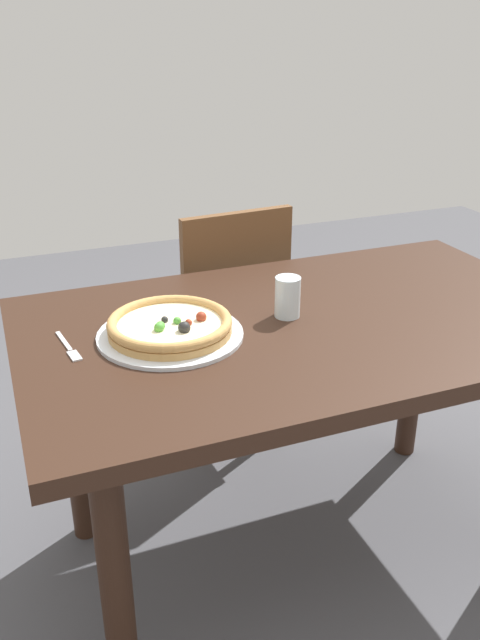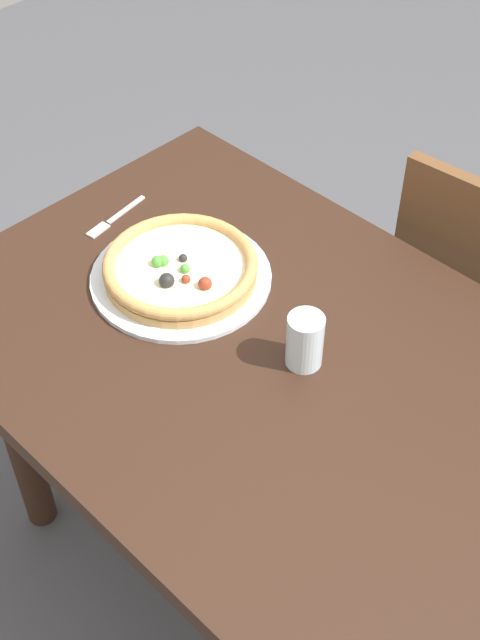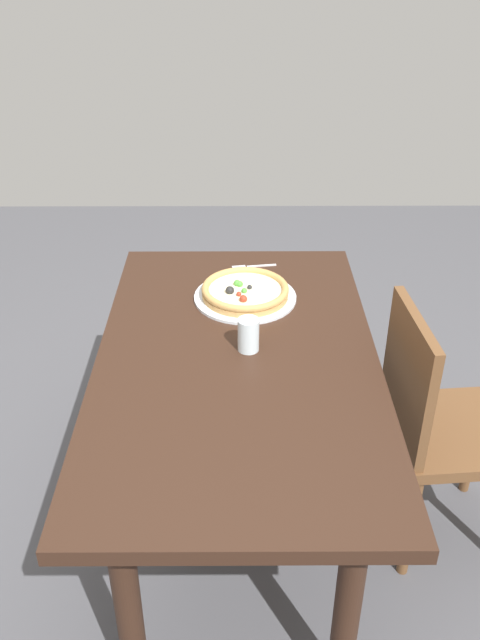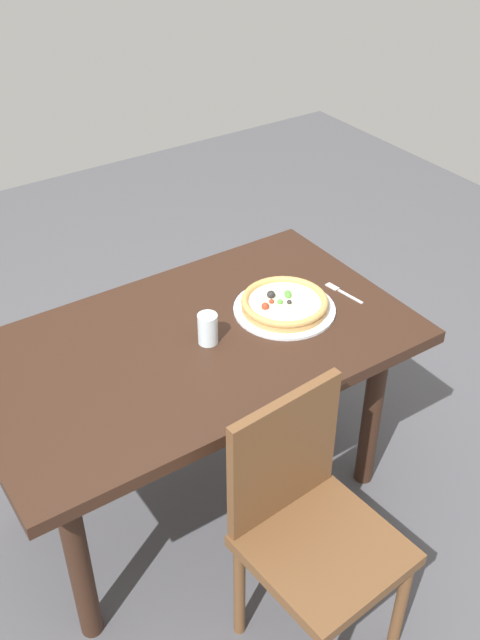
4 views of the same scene
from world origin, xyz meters
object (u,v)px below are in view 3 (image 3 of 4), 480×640
object	(u,v)px
dining_table	(236,383)
plate	(244,297)
pizza	(244,291)
chair_near	(436,422)
drinking_glass	(247,335)
fork	(249,267)

from	to	relation	value
dining_table	plate	world-z (taller)	plate
pizza	chair_near	bearing A→B (deg)	-120.04
pizza	drinking_glass	size ratio (longest dim) A/B	2.83
plate	drinking_glass	xyz separation A→B (m)	(-0.31, -0.01, 0.05)
pizza	fork	size ratio (longest dim) A/B	1.79
fork	drinking_glass	world-z (taller)	drinking_glass
dining_table	pizza	world-z (taller)	pizza
plate	pizza	xyz separation A→B (m)	(-0.00, 0.00, 0.03)
dining_table	chair_near	world-z (taller)	chair_near
pizza	fork	world-z (taller)	pizza
plate	fork	size ratio (longest dim) A/B	2.11
pizza	drinking_glass	world-z (taller)	drinking_glass
pizza	fork	distance (m)	0.24
chair_near	dining_table	bearing A→B (deg)	-95.30
plate	pizza	world-z (taller)	pizza
dining_table	plate	distance (m)	0.36
plate	pizza	size ratio (longest dim) A/B	1.18
fork	pizza	bearing A→B (deg)	76.52
dining_table	fork	xyz separation A→B (m)	(0.58, -0.05, 0.10)
chair_near	plate	world-z (taller)	chair_near
drinking_glass	dining_table	bearing A→B (deg)	137.69
dining_table	fork	size ratio (longest dim) A/B	8.61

